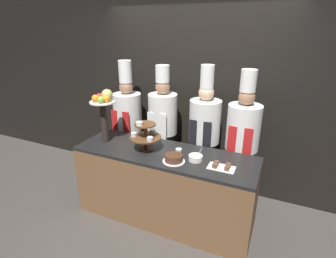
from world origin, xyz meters
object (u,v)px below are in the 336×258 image
Objects in this scene: cup_white at (179,151)px; serving_bowl_near at (196,158)px; cake_round at (174,158)px; chef_center_left at (163,125)px; fruit_pedestal at (104,106)px; chef_right at (242,139)px; cake_square_tray at (221,167)px; chef_center_right at (204,133)px; tiered_stand at (145,135)px; chef_left at (128,121)px.

serving_bowl_near is at bearing -17.20° from cup_white.
chef_center_left is at bearing 122.99° from cake_round.
fruit_pedestal reaches higher than serving_bowl_near.
chef_right is at bearing 51.62° from cake_round.
fruit_pedestal is 0.85m from chef_center_left.
chef_center_right reaches higher than cake_square_tray.
chef_center_right is 0.47m from chef_right.
cake_square_tray is at bearing -9.39° from serving_bowl_near.
tiered_stand is 0.88m from chef_left.
chef_center_left is (-0.48, 0.73, 0.05)m from cake_round.
cake_square_tray is at bearing -3.03° from fruit_pedestal.
chef_left is at bearing 180.00° from chef_center_right.
fruit_pedestal is at bearing -84.37° from chef_left.
tiered_stand reaches higher than serving_bowl_near.
chef_left is 0.56m from chef_center_left.
chef_left is at bearing 180.00° from chef_center_left.
cup_white is (-0.02, 0.19, -0.01)m from cake_round.
chef_right is at bearing -0.00° from chef_center_left.
cup_white is at bearing 167.15° from cake_square_tray.
chef_left is at bearing 144.65° from cake_round.
chef_center_left is at bearing 137.97° from serving_bowl_near.
tiered_stand reaches higher than cup_white.
chef_center_left reaches higher than cake_square_tray.
chef_right is (0.60, 0.54, 0.04)m from cup_white.
fruit_pedestal is 2.71× the size of cake_round.
chef_center_left reaches higher than fruit_pedestal.
cake_round is at bearing -128.38° from chef_right.
chef_center_left is at bearing 145.76° from cake_square_tray.
cup_white is at bearing -138.00° from chef_right.
cup_white is 0.71m from chef_center_left.
fruit_pedestal is 1.54m from cake_square_tray.
chef_center_right reaches higher than tiered_stand.
chef_center_right is at bearing 98.89° from serving_bowl_near.
cup_white is 0.24m from serving_bowl_near.
fruit_pedestal is 4.01× the size of serving_bowl_near.
chef_center_left is at bearing -0.00° from chef_left.
serving_bowl_near is 0.09× the size of chef_right.
chef_right reaches higher than serving_bowl_near.
serving_bowl_near is 0.62m from chef_center_right.
fruit_pedestal is 1.07m from cake_round.
fruit_pedestal is 0.70m from chef_left.
tiered_stand is 0.92m from cake_square_tray.
fruit_pedestal is 0.36× the size of chef_center_left.
chef_left is (-0.62, 0.60, -0.12)m from tiered_stand.
cake_square_tray is at bearing -97.48° from chef_right.
tiered_stand is at bearing -130.61° from chef_center_right.
cup_white is 0.04× the size of chef_center_left.
chef_left is at bearing 156.63° from cake_square_tray.
fruit_pedestal is 0.36× the size of chef_center_right.
chef_center_left is (-0.68, 0.61, 0.06)m from serving_bowl_near.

